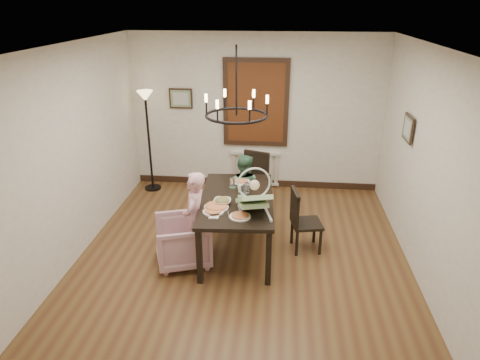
% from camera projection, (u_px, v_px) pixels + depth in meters
% --- Properties ---
extents(room_shell, '(4.51, 5.00, 2.81)m').
position_uv_depth(room_shell, '(245.00, 153.00, 5.70)').
color(room_shell, brown).
rests_on(room_shell, ground).
extents(dining_table, '(1.07, 1.77, 0.81)m').
position_uv_depth(dining_table, '(237.00, 204.00, 5.83)').
color(dining_table, black).
rests_on(dining_table, room_shell).
extents(chair_far, '(0.56, 0.56, 1.01)m').
position_uv_depth(chair_far, '(252.00, 183.00, 7.01)').
color(chair_far, black).
rests_on(chair_far, room_shell).
extents(chair_right, '(0.47, 0.47, 0.91)m').
position_uv_depth(chair_right, '(307.00, 220.00, 5.94)').
color(chair_right, black).
rests_on(chair_right, room_shell).
extents(armchair, '(0.89, 0.87, 0.64)m').
position_uv_depth(armchair, '(183.00, 241.00, 5.69)').
color(armchair, '#D09FA2').
rests_on(armchair, room_shell).
extents(elderly_woman, '(0.29, 0.41, 1.07)m').
position_uv_depth(elderly_woman, '(195.00, 226.00, 5.62)').
color(elderly_woman, pink).
rests_on(elderly_woman, room_shell).
extents(seated_man, '(0.54, 0.47, 0.95)m').
position_uv_depth(seated_man, '(244.00, 196.00, 6.63)').
color(seated_man, '#43704E').
rests_on(seated_man, room_shell).
extents(baby_bouncer, '(0.58, 0.70, 0.40)m').
position_uv_depth(baby_bouncer, '(254.00, 197.00, 5.34)').
color(baby_bouncer, '#AFD794').
rests_on(baby_bouncer, dining_table).
extents(salad_bowl, '(0.27, 0.27, 0.07)m').
position_uv_depth(salad_bowl, '(222.00, 201.00, 5.62)').
color(salad_bowl, white).
rests_on(salad_bowl, dining_table).
extents(pizza_platter, '(0.32, 0.32, 0.04)m').
position_uv_depth(pizza_platter, '(216.00, 207.00, 5.51)').
color(pizza_platter, tan).
rests_on(pizza_platter, dining_table).
extents(drinking_glass, '(0.07, 0.07, 0.13)m').
position_uv_depth(drinking_glass, '(245.00, 190.00, 5.89)').
color(drinking_glass, silver).
rests_on(drinking_glass, dining_table).
extents(window_blinds, '(1.00, 0.03, 1.40)m').
position_uv_depth(window_blinds, '(256.00, 103.00, 7.54)').
color(window_blinds, maroon).
rests_on(window_blinds, room_shell).
extents(radiator, '(0.92, 0.12, 0.62)m').
position_uv_depth(radiator, '(255.00, 168.00, 8.05)').
color(radiator, silver).
rests_on(radiator, room_shell).
extents(picture_back, '(0.42, 0.03, 0.36)m').
position_uv_depth(picture_back, '(181.00, 98.00, 7.66)').
color(picture_back, black).
rests_on(picture_back, room_shell).
extents(picture_right, '(0.03, 0.42, 0.36)m').
position_uv_depth(picture_right, '(408.00, 128.00, 5.89)').
color(picture_right, black).
rests_on(picture_right, room_shell).
extents(floor_lamp, '(0.30, 0.30, 1.80)m').
position_uv_depth(floor_lamp, '(149.00, 143.00, 7.71)').
color(floor_lamp, black).
rests_on(floor_lamp, room_shell).
extents(chandelier, '(0.80, 0.80, 0.04)m').
position_uv_depth(chandelier, '(236.00, 115.00, 5.35)').
color(chandelier, black).
rests_on(chandelier, room_shell).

